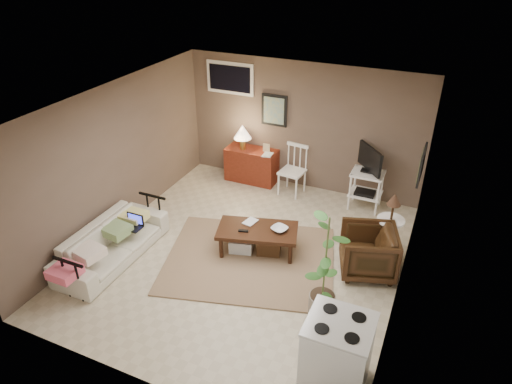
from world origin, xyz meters
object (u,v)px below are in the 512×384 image
at_px(tv_stand, 367,177).
at_px(coffee_table, 257,238).
at_px(potted_plant, 325,265).
at_px(side_table, 391,218).
at_px(sofa, 111,238).
at_px(spindle_chair, 293,172).
at_px(red_console, 251,162).
at_px(stove, 337,353).
at_px(armchair, 368,250).

bearing_deg(tv_stand, coffee_table, -121.59).
bearing_deg(potted_plant, side_table, 71.25).
distance_m(sofa, potted_plant, 3.25).
relative_size(tv_stand, potted_plant, 0.78).
bearing_deg(spindle_chair, potted_plant, -63.17).
distance_m(red_console, stove, 4.82).
height_order(spindle_chair, stove, spindle_chair).
relative_size(red_console, spindle_chair, 1.23).
bearing_deg(tv_stand, side_table, -64.19).
bearing_deg(side_table, spindle_chair, 147.76).
height_order(potted_plant, stove, potted_plant).
relative_size(spindle_chair, side_table, 0.87).
height_order(side_table, armchair, side_table).
height_order(tv_stand, potted_plant, potted_plant).
xyz_separation_m(tv_stand, side_table, (0.61, -1.26, 0.05)).
bearing_deg(coffee_table, red_console, 116.72).
distance_m(side_table, potted_plant, 1.69).
relative_size(armchair, stove, 0.87).
bearing_deg(stove, tv_stand, 97.48).
xyz_separation_m(sofa, side_table, (3.76, 1.74, 0.30)).
relative_size(spindle_chair, armchair, 1.22).
relative_size(coffee_table, sofa, 0.70).
distance_m(coffee_table, armchair, 1.66).
bearing_deg(red_console, potted_plant, -51.70).
xyz_separation_m(red_console, tv_stand, (2.29, -0.13, 0.22)).
relative_size(sofa, tv_stand, 1.62).
distance_m(tv_stand, armchair, 1.83).
height_order(spindle_chair, armchair, spindle_chair).
height_order(red_console, side_table, red_console).
height_order(coffee_table, sofa, sofa).
relative_size(red_console, stove, 1.30).
relative_size(coffee_table, spindle_chair, 1.40).
xyz_separation_m(sofa, tv_stand, (3.15, 3.00, 0.25)).
bearing_deg(potted_plant, spindle_chair, 116.83).
distance_m(spindle_chair, side_table, 2.35).
distance_m(coffee_table, potted_plant, 1.65).
height_order(side_table, stove, side_table).
bearing_deg(coffee_table, spindle_chair, 94.25).
bearing_deg(potted_plant, armchair, 72.47).
bearing_deg(armchair, potted_plant, -35.15).
bearing_deg(sofa, armchair, -70.93).
relative_size(sofa, armchair, 2.45).
bearing_deg(side_table, potted_plant, -108.75).
distance_m(side_table, armchair, 0.61).
bearing_deg(potted_plant, sofa, -177.46).
height_order(coffee_table, spindle_chair, spindle_chair).
xyz_separation_m(sofa, spindle_chair, (1.78, 2.99, 0.07)).
height_order(coffee_table, side_table, side_table).
distance_m(tv_stand, stove, 3.83).
bearing_deg(tv_stand, stove, -82.52).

